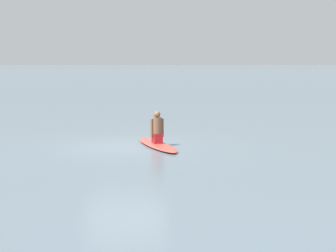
# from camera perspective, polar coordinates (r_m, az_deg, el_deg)

# --- Properties ---
(ground_plane) EXTENTS (400.00, 400.00, 0.00)m
(ground_plane) POSITION_cam_1_polar(r_m,az_deg,el_deg) (17.14, -4.42, -2.18)
(ground_plane) COLOR slate
(surfboard) EXTENTS (3.19, 1.64, 0.11)m
(surfboard) POSITION_cam_1_polar(r_m,az_deg,el_deg) (17.18, -1.13, -1.95)
(surfboard) COLOR #D84C3F
(surfboard) RESTS_ON ground
(person_paddler) EXTENTS (0.40, 0.44, 1.00)m
(person_paddler) POSITION_cam_1_polar(r_m,az_deg,el_deg) (17.11, -1.13, -0.27)
(person_paddler) COLOR #A51E23
(person_paddler) RESTS_ON surfboard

